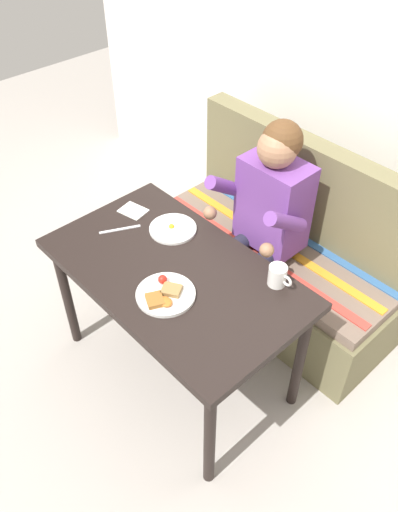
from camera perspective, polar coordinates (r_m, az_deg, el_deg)
ground_plane at (r=2.86m, az=-2.25°, el=-12.09°), size 8.00×8.00×0.00m
back_wall at (r=2.85m, az=17.83°, el=19.30°), size 4.40×0.10×2.60m
table at (r=2.37m, az=-2.67°, el=-2.95°), size 1.20×0.70×0.73m
couch at (r=2.99m, az=8.67°, el=-0.12°), size 1.44×0.56×1.00m
person at (r=2.62m, az=7.10°, el=4.74°), size 0.45×0.61×1.21m
plate_breakfast at (r=2.19m, az=-3.73°, el=-4.18°), size 0.25×0.25×0.05m
plate_eggs at (r=2.51m, az=-2.88°, el=3.01°), size 0.23×0.23×0.04m
coffee_mug at (r=2.24m, az=8.62°, el=-2.11°), size 0.12×0.08×0.10m
napkin at (r=2.65m, az=-7.21°, el=4.93°), size 0.15×0.13×0.01m
knife at (r=2.54m, az=-8.65°, el=2.90°), size 0.10×0.19×0.00m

